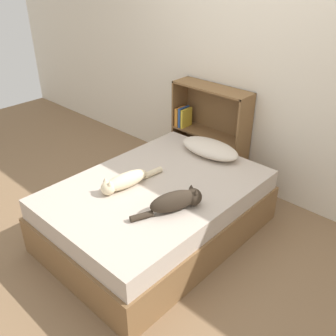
% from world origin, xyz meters
% --- Properties ---
extents(ground_plane, '(8.00, 8.00, 0.00)m').
position_xyz_m(ground_plane, '(0.00, 0.00, 0.00)').
color(ground_plane, '#846647').
extents(wall_back, '(8.00, 0.06, 2.50)m').
position_xyz_m(wall_back, '(0.00, 1.27, 1.25)').
color(wall_back, silver).
rests_on(wall_back, ground_plane).
extents(bed, '(1.28, 1.82, 0.51)m').
position_xyz_m(bed, '(0.00, 0.00, 0.25)').
color(bed, brown).
rests_on(bed, ground_plane).
extents(pillow, '(0.60, 0.31, 0.13)m').
position_xyz_m(pillow, '(-0.01, 0.72, 0.57)').
color(pillow, beige).
rests_on(pillow, bed).
extents(cat_light, '(0.18, 0.60, 0.14)m').
position_xyz_m(cat_light, '(-0.16, -0.20, 0.57)').
color(cat_light, beige).
rests_on(cat_light, bed).
extents(cat_dark, '(0.28, 0.54, 0.16)m').
position_xyz_m(cat_dark, '(0.35, -0.14, 0.58)').
color(cat_dark, '#33281E').
rests_on(cat_dark, bed).
extents(bookshelf, '(0.85, 0.26, 1.01)m').
position_xyz_m(bookshelf, '(-0.32, 1.14, 0.52)').
color(bookshelf, brown).
rests_on(bookshelf, ground_plane).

